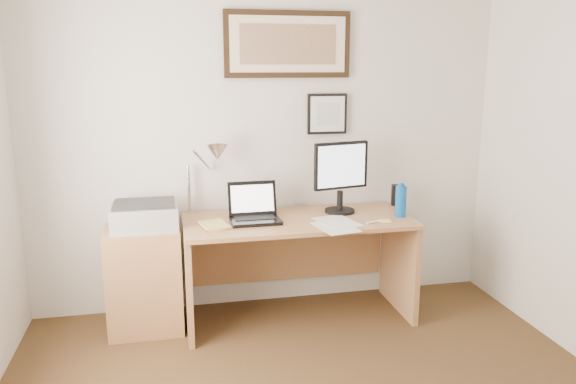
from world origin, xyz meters
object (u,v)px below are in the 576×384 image
object	(u,v)px
desk	(295,247)
laptop	(254,212)
printer	(145,215)
water_bottle	(401,201)
book	(202,227)
lcd_monitor	(341,174)
side_cabinet	(145,279)

from	to	relation	value
desk	laptop	size ratio (longest dim) A/B	4.66
printer	water_bottle	bearing A→B (deg)	-4.93
laptop	water_bottle	bearing A→B (deg)	-6.22
water_bottle	book	size ratio (longest dim) A/B	0.97
desk	laptop	world-z (taller)	laptop
book	laptop	distance (m)	0.39
water_bottle	book	xyz separation A→B (m)	(-1.40, 0.00, -0.10)
book	lcd_monitor	xyz separation A→B (m)	(1.02, 0.19, 0.28)
book	laptop	xyz separation A→B (m)	(0.37, 0.11, 0.05)
lcd_monitor	printer	xyz separation A→B (m)	(-1.39, -0.04, -0.22)
side_cabinet	printer	world-z (taller)	printer
water_bottle	printer	distance (m)	1.78
laptop	desk	bearing A→B (deg)	12.03
book	laptop	size ratio (longest dim) A/B	0.67
water_bottle	lcd_monitor	world-z (taller)	lcd_monitor
laptop	lcd_monitor	distance (m)	0.69
printer	book	bearing A→B (deg)	-21.81
printer	lcd_monitor	bearing A→B (deg)	1.72
side_cabinet	printer	xyz separation A→B (m)	(0.02, 0.01, 0.45)
book	printer	distance (m)	0.40
laptop	book	bearing A→B (deg)	-163.53
side_cabinet	desk	bearing A→B (deg)	1.89
book	printer	bearing A→B (deg)	158.19
lcd_monitor	printer	bearing A→B (deg)	-178.28
side_cabinet	book	size ratio (longest dim) A/B	3.18
book	lcd_monitor	bearing A→B (deg)	10.61
water_bottle	book	world-z (taller)	water_bottle
lcd_monitor	book	bearing A→B (deg)	-169.39
side_cabinet	laptop	size ratio (longest dim) A/B	2.12
side_cabinet	laptop	world-z (taller)	laptop
water_bottle	desk	world-z (taller)	water_bottle
water_bottle	book	bearing A→B (deg)	179.82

